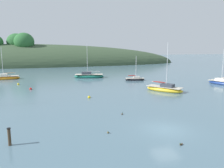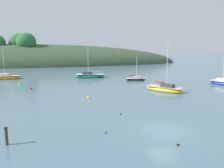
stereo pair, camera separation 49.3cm
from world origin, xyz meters
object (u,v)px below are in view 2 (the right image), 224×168
(sailboat_yellow_far, at_px, (6,77))
(duck_trailing, at_px, (105,132))
(mooring_buoy_outer, at_px, (89,97))
(sailboat_grey_yawl, at_px, (136,79))
(mooring_buoy_channel, at_px, (31,89))
(sailboat_orange_cutter, at_px, (90,76))
(duck_lead, at_px, (178,145))
(duck_straggler, at_px, (121,114))
(sailboat_white_near, at_px, (165,89))
(sailboat_red_portside, at_px, (224,83))
(jetty_piling, at_px, (6,136))
(mooring_buoy_inner, at_px, (19,84))

(sailboat_yellow_far, bearing_deg, duck_trailing, -67.79)
(mooring_buoy_outer, bearing_deg, sailboat_grey_yawl, 48.96)
(sailboat_grey_yawl, bearing_deg, sailboat_yellow_far, 161.82)
(sailboat_yellow_far, height_order, mooring_buoy_channel, sailboat_yellow_far)
(sailboat_orange_cutter, distance_m, duck_lead, 41.42)
(sailboat_grey_yawl, bearing_deg, duck_straggler, -113.92)
(sailboat_grey_yawl, xyz_separation_m, sailboat_white_near, (0.52, -13.52, 0.10))
(sailboat_red_portside, xyz_separation_m, mooring_buoy_channel, (-38.72, 4.48, -0.26))
(sailboat_red_portside, bearing_deg, mooring_buoy_channel, 173.40)
(mooring_buoy_outer, distance_m, jetty_piling, 17.39)
(sailboat_yellow_far, xyz_separation_m, mooring_buoy_outer, (16.82, -25.30, -0.29))
(mooring_buoy_inner, xyz_separation_m, mooring_buoy_outer, (12.45, -15.99, 0.00))
(sailboat_white_near, bearing_deg, sailboat_grey_yawl, 92.19)
(sailboat_red_portside, distance_m, duck_straggler, 30.65)
(sailboat_orange_cutter, xyz_separation_m, sailboat_yellow_far, (-20.37, 2.34, -0.03))
(duck_straggler, bearing_deg, mooring_buoy_channel, 121.65)
(sailboat_red_portside, xyz_separation_m, mooring_buoy_outer, (-29.29, -5.26, -0.26))
(duck_straggler, bearing_deg, sailboat_grey_yawl, 66.08)
(sailboat_white_near, bearing_deg, jetty_piling, -143.36)
(duck_lead, distance_m, duck_trailing, 6.44)
(sailboat_red_portside, bearing_deg, sailboat_orange_cutter, 145.48)
(sailboat_grey_yawl, bearing_deg, duck_trailing, -115.04)
(sailboat_grey_yawl, bearing_deg, mooring_buoy_inner, 178.66)
(duck_lead, bearing_deg, mooring_buoy_channel, 116.30)
(sailboat_white_near, xyz_separation_m, duck_trailing, (-14.48, -16.37, -0.36))
(duck_lead, bearing_deg, sailboat_white_near, 65.17)
(sailboat_grey_yawl, distance_m, sailboat_yellow_far, 31.80)
(sailboat_red_portside, xyz_separation_m, sailboat_white_near, (-15.38, -3.39, 0.03))
(duck_straggler, bearing_deg, sailboat_yellow_far, 118.94)
(mooring_buoy_outer, height_order, duck_straggler, mooring_buoy_outer)
(mooring_buoy_outer, xyz_separation_m, duck_straggler, (2.39, -9.43, -0.07))
(sailboat_white_near, distance_m, jetty_piling, 28.27)
(sailboat_orange_cutter, relative_size, mooring_buoy_channel, 16.90)
(sailboat_orange_cutter, relative_size, sailboat_white_near, 1.03)
(sailboat_orange_cutter, distance_m, mooring_buoy_outer, 23.23)
(sailboat_yellow_far, xyz_separation_m, mooring_buoy_channel, (7.39, -15.56, -0.29))
(sailboat_orange_cutter, xyz_separation_m, mooring_buoy_channel, (-12.98, -13.22, -0.33))
(sailboat_grey_yawl, bearing_deg, sailboat_white_near, -87.81)
(sailboat_white_near, height_order, mooring_buoy_inner, sailboat_white_near)
(duck_straggler, bearing_deg, mooring_buoy_outer, 104.20)
(sailboat_yellow_far, distance_m, mooring_buoy_channel, 17.23)
(mooring_buoy_outer, xyz_separation_m, duck_trailing, (-0.57, -14.50, -0.07))
(mooring_buoy_channel, xyz_separation_m, jetty_piling, (0.66, -24.74, 0.62))
(sailboat_yellow_far, relative_size, duck_straggler, 20.11)
(sailboat_red_portside, bearing_deg, jetty_piling, -151.98)
(mooring_buoy_outer, bearing_deg, duck_trailing, -92.26)
(duck_trailing, height_order, duck_straggler, same)
(duck_trailing, bearing_deg, duck_straggler, 59.76)
(mooring_buoy_inner, relative_size, duck_trailing, 1.27)
(sailboat_orange_cutter, height_order, mooring_buoy_channel, sailboat_orange_cutter)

